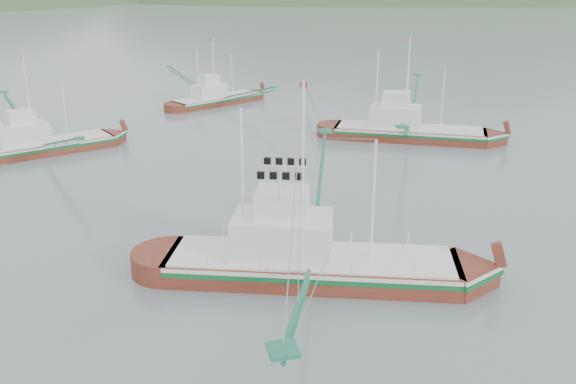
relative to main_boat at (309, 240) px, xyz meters
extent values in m
plane|color=slate|center=(0.18, 0.32, -2.45)|extent=(1200.00, 1200.00, 0.00)
cube|color=#612214|center=(0.16, -0.05, -2.23)|extent=(17.58, 9.69, 2.27)
cube|color=silver|center=(0.16, -0.05, -1.26)|extent=(17.29, 9.67, 0.25)
cube|color=#0D612A|center=(0.16, -0.05, -1.55)|extent=(17.30, 9.69, 0.25)
cube|color=silver|center=(0.16, -0.05, -1.04)|extent=(16.70, 9.21, 0.14)
cube|color=silver|center=(-1.46, 0.49, 0.16)|extent=(6.53, 5.24, 2.50)
cube|color=silver|center=(-1.46, 0.49, 2.20)|extent=(3.59, 3.30, 1.59)
cylinder|color=white|center=(-0.38, 0.13, 4.01)|extent=(0.18, 0.18, 10.21)
cylinder|color=white|center=(-3.61, 1.21, 3.25)|extent=(0.16, 0.16, 8.68)
cylinder|color=white|center=(3.38, -1.13, 2.48)|extent=(0.14, 0.14, 7.15)
cube|color=#612214|center=(18.49, 28.94, -2.24)|extent=(15.97, 10.71, 2.10)
cube|color=silver|center=(18.49, 28.94, -1.35)|extent=(15.73, 10.65, 0.23)
cube|color=#0D612A|center=(18.49, 28.94, -1.61)|extent=(15.74, 10.67, 0.23)
cube|color=silver|center=(18.49, 28.94, -1.14)|extent=(15.18, 10.17, 0.13)
cube|color=silver|center=(17.08, 29.63, -0.04)|extent=(6.19, 5.33, 2.31)
cube|color=silver|center=(17.08, 29.63, 1.85)|extent=(3.47, 3.27, 1.47)
cylinder|color=white|center=(18.02, 29.17, 3.53)|extent=(0.17, 0.17, 9.44)
cylinder|color=white|center=(15.19, 30.56, 2.82)|extent=(0.15, 0.15, 8.03)
cylinder|color=white|center=(21.31, 27.55, 2.11)|extent=(0.13, 0.13, 6.61)
cube|color=#612214|center=(0.81, 52.11, -2.28)|extent=(12.73, 9.26, 1.70)
cube|color=silver|center=(0.81, 52.11, -1.56)|extent=(12.55, 9.19, 0.19)
cube|color=#0D612A|center=(0.81, 52.11, -1.78)|extent=(12.56, 9.21, 0.19)
cube|color=silver|center=(0.81, 52.11, -1.39)|extent=(12.10, 8.80, 0.10)
cube|color=silver|center=(-0.30, 51.48, -0.50)|extent=(5.03, 4.46, 1.87)
cube|color=silver|center=(-0.30, 51.48, 1.02)|extent=(2.84, 2.71, 1.19)
cylinder|color=white|center=(0.44, 51.90, 2.38)|extent=(0.14, 0.14, 7.64)
cylinder|color=white|center=(-1.77, 50.64, 1.81)|extent=(0.12, 0.12, 6.49)
cylinder|color=white|center=(3.02, 53.37, 1.24)|extent=(0.10, 0.10, 5.35)
cube|color=#612214|center=(-19.05, 31.81, -2.27)|extent=(14.37, 8.89, 1.87)
cube|color=silver|center=(-19.05, 31.81, -1.47)|extent=(14.14, 8.85, 0.21)
cube|color=#0D612A|center=(-19.05, 31.81, -1.71)|extent=(14.14, 8.87, 0.21)
cube|color=silver|center=(-19.05, 31.81, -1.29)|extent=(13.65, 8.45, 0.11)
cube|color=silver|center=(-20.34, 31.26, -0.31)|extent=(5.47, 4.57, 2.06)
cube|color=silver|center=(-20.34, 31.26, 1.38)|extent=(3.04, 2.84, 1.31)
cylinder|color=white|center=(-19.48, 31.62, 2.87)|extent=(0.15, 0.15, 8.41)
cylinder|color=white|center=(-16.47, 32.90, 1.61)|extent=(0.11, 0.11, 5.89)
camera|label=1|loc=(-8.64, -32.85, 14.78)|focal=40.00mm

